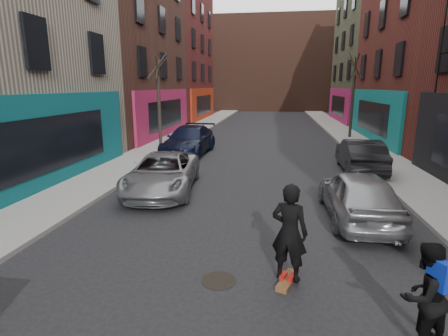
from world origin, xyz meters
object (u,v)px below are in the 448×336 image
(parked_left_far, at_px, (163,173))
(pedestrian, at_px, (424,295))
(tree_left_far, at_px, (159,93))
(skateboarder, at_px, (289,232))
(parked_right_end, at_px, (360,155))
(manhole, at_px, (219,281))
(skateboard, at_px, (287,280))
(tree_right_far, at_px, (353,89))
(parked_right_far, at_px, (358,195))
(parked_left_end, at_px, (189,140))

(parked_left_far, height_order, pedestrian, pedestrian)
(tree_left_far, xyz_separation_m, parked_left_far, (3.00, -8.71, -2.69))
(tree_left_far, height_order, skateboarder, tree_left_far)
(parked_left_far, xyz_separation_m, skateboarder, (4.33, -5.57, 0.38))
(parked_right_end, bearing_deg, manhole, 65.61)
(parked_right_end, relative_size, skateboard, 5.57)
(skateboarder, bearing_deg, pedestrian, 161.65)
(parked_right_end, distance_m, skateboarder, 10.43)
(tree_right_far, height_order, pedestrian, tree_right_far)
(parked_left_far, height_order, parked_right_far, parked_right_far)
(parked_left_end, xyz_separation_m, manhole, (3.78, -12.80, -0.77))
(parked_left_end, height_order, parked_right_far, parked_left_end)
(tree_left_far, height_order, parked_left_far, tree_left_far)
(parked_right_end, distance_m, manhole, 11.08)
(parked_left_far, distance_m, pedestrian, 9.35)
(manhole, bearing_deg, skateboarder, 5.34)
(parked_left_end, height_order, parked_right_end, parked_left_end)
(parked_right_end, relative_size, skateboarder, 2.31)
(parked_left_far, xyz_separation_m, pedestrian, (6.20, -7.00, 0.14))
(pedestrian, distance_m, manhole, 3.56)
(parked_left_far, bearing_deg, parked_right_end, 21.94)
(parked_right_end, height_order, manhole, parked_right_end)
(parked_left_far, relative_size, parked_right_end, 1.11)
(parked_right_far, bearing_deg, tree_left_far, -49.66)
(tree_right_far, relative_size, parked_right_far, 1.58)
(tree_right_far, relative_size, parked_right_end, 1.53)
(tree_left_far, height_order, manhole, tree_left_far)
(parked_left_end, relative_size, skateboard, 6.73)
(parked_right_far, height_order, skateboard, parked_right_far)
(parked_right_end, relative_size, pedestrian, 2.71)
(skateboard, height_order, pedestrian, pedestrian)
(tree_right_far, xyz_separation_m, parked_right_far, (-3.00, -16.56, -2.80))
(parked_right_end, xyz_separation_m, skateboard, (-3.47, -9.83, -0.68))
(pedestrian, bearing_deg, tree_left_far, -86.72)
(parked_right_far, xyz_separation_m, pedestrian, (-0.20, -5.15, 0.10))
(parked_left_far, relative_size, parked_left_end, 0.92)
(tree_left_far, bearing_deg, skateboarder, -62.83)
(parked_left_far, height_order, manhole, parked_left_far)
(parked_right_far, height_order, skateboarder, skateboarder)
(parked_left_end, bearing_deg, pedestrian, -61.44)
(tree_right_far, height_order, parked_right_far, tree_right_far)
(tree_left_far, relative_size, parked_left_end, 1.21)
(parked_left_end, height_order, pedestrian, pedestrian)
(parked_left_end, distance_m, manhole, 13.37)
(parked_right_far, distance_m, skateboarder, 4.28)
(parked_left_end, relative_size, manhole, 7.69)
(parked_right_end, height_order, pedestrian, pedestrian)
(parked_left_end, height_order, skateboard, parked_left_end)
(parked_left_end, xyz_separation_m, skateboarder, (5.12, -12.68, 0.28))
(parked_left_end, height_order, manhole, parked_left_end)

